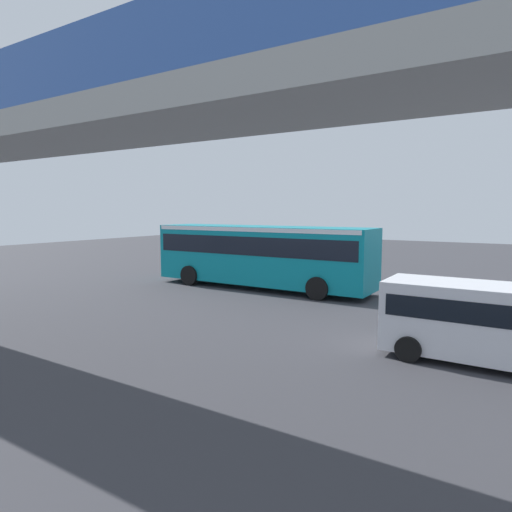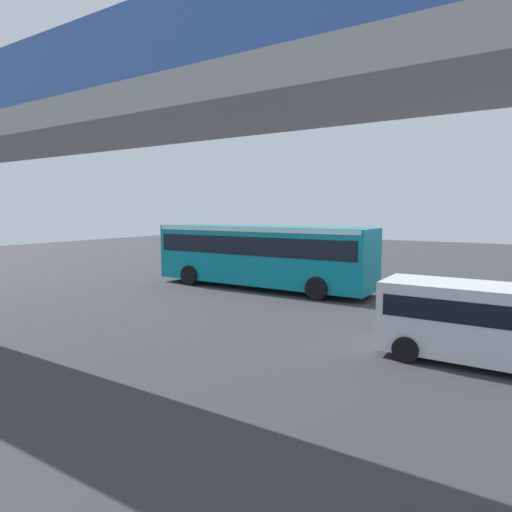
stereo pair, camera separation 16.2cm
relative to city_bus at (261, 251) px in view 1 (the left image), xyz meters
name	(u,v)px [view 1 (the left image)]	position (x,y,z in m)	size (l,w,h in m)	color
ground	(287,291)	(-1.48, 0.00, -1.88)	(80.00, 80.00, 0.00)	#38383D
city_bus	(261,251)	(0.00, 0.00, 0.00)	(11.54, 2.85, 3.15)	#0C8493
parked_van	(481,318)	(-10.57, 6.32, -0.70)	(4.80, 2.17, 2.05)	silver
bicycle_blue	(487,331)	(-10.59, 4.37, -1.51)	(1.77, 0.44, 0.96)	black
pedestrian	(249,263)	(2.38, -2.56, -1.00)	(0.38, 0.38, 1.79)	#2D2D38
traffic_sign	(233,243)	(4.42, -3.84, 0.01)	(0.08, 0.60, 2.80)	slate
lane_dash_leftmost	(423,296)	(-7.48, -2.19, -1.88)	(2.00, 0.20, 0.01)	silver
lane_dash_left	(341,288)	(-3.48, -2.19, -1.88)	(2.00, 0.20, 0.01)	silver
lane_dash_centre	(274,281)	(0.52, -2.19, -1.88)	(2.00, 0.20, 0.01)	silver
lane_dash_right	(217,275)	(4.52, -2.19, -1.88)	(2.00, 0.20, 0.01)	silver
pedestrian_overpass	(29,158)	(-1.48, 12.85, 3.30)	(26.41, 2.60, 6.99)	#9E9E99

